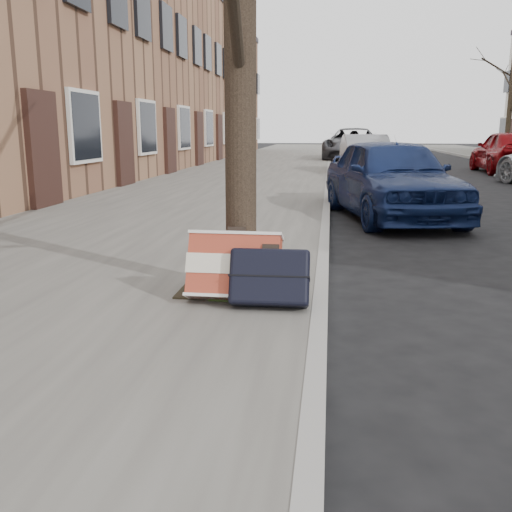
# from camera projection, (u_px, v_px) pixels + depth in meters

# --- Properties ---
(near_sidewalk) EXTENTS (5.00, 70.00, 0.12)m
(near_sidewalk) POSITION_uv_depth(u_px,v_px,m) (253.00, 173.00, 18.50)
(near_sidewalk) COLOR slate
(near_sidewalk) RESTS_ON ground
(house_near) EXTENTS (6.80, 40.00, 7.00)m
(house_near) POSITION_uv_depth(u_px,v_px,m) (86.00, 68.00, 19.46)
(house_near) COLOR brown
(house_near) RESTS_ON ground
(dirt_patch) EXTENTS (0.85, 0.85, 0.02)m
(dirt_patch) POSITION_uv_depth(u_px,v_px,m) (234.00, 286.00, 4.91)
(dirt_patch) COLOR black
(dirt_patch) RESTS_ON near_sidewalk
(suitcase_red) EXTENTS (0.72, 0.40, 0.55)m
(suitcase_red) POSITION_uv_depth(u_px,v_px,m) (235.00, 267.00, 4.45)
(suitcase_red) COLOR maroon
(suitcase_red) RESTS_ON near_sidewalk
(suitcase_navy) EXTENTS (0.61, 0.36, 0.47)m
(suitcase_navy) POSITION_uv_depth(u_px,v_px,m) (270.00, 277.00, 4.30)
(suitcase_navy) COLOR black
(suitcase_navy) RESTS_ON near_sidewalk
(car_near_front) EXTENTS (2.38, 4.19, 1.34)m
(car_near_front) POSITION_uv_depth(u_px,v_px,m) (391.00, 178.00, 9.32)
(car_near_front) COLOR #121F4B
(car_near_front) RESTS_ON ground
(car_near_mid) EXTENTS (1.64, 4.01, 1.29)m
(car_near_mid) POSITION_uv_depth(u_px,v_px,m) (366.00, 155.00, 18.28)
(car_near_mid) COLOR #9D9FA4
(car_near_mid) RESTS_ON ground
(car_near_back) EXTENTS (3.00, 5.67, 1.52)m
(car_near_back) POSITION_uv_depth(u_px,v_px,m) (353.00, 145.00, 26.51)
(car_near_back) COLOR #3A3B3F
(car_near_back) RESTS_ON ground
(car_far_back) EXTENTS (1.79, 4.31, 1.46)m
(car_far_back) POSITION_uv_depth(u_px,v_px,m) (508.00, 151.00, 19.11)
(car_far_back) COLOR maroon
(car_far_back) RESTS_ON ground
(tree_far_c) EXTENTS (0.23, 0.23, 4.74)m
(tree_far_c) POSITION_uv_depth(u_px,v_px,m) (510.00, 107.00, 27.11)
(tree_far_c) COLOR black
(tree_far_c) RESTS_ON far_sidewalk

